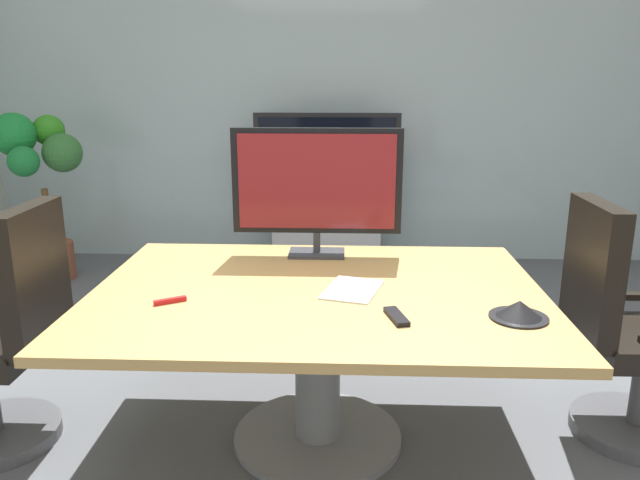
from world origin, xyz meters
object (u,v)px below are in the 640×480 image
at_px(conference_table, 318,325).
at_px(conference_phone, 519,311).
at_px(potted_plant, 41,177).
at_px(remote_control, 396,316).
at_px(tv_monitor, 317,185).
at_px(office_chair_right, 624,342).
at_px(office_chair_left, 5,348).
at_px(wall_display_unit, 327,217).

distance_m(conference_table, conference_phone, 0.85).
height_order(potted_plant, conference_phone, potted_plant).
xyz_separation_m(conference_table, remote_control, (0.31, -0.32, 0.17)).
xyz_separation_m(tv_monitor, remote_control, (0.34, -0.84, -0.35)).
xyz_separation_m(tv_monitor, conference_phone, (0.80, -0.82, -0.33)).
bearing_deg(potted_plant, conference_phone, -39.31).
relative_size(office_chair_right, potted_plant, 0.82).
xyz_separation_m(conference_table, office_chair_left, (-1.36, -0.07, -0.10)).
bearing_deg(office_chair_left, potted_plant, -158.39).
height_order(potted_plant, remote_control, potted_plant).
xyz_separation_m(office_chair_right, remote_control, (-1.05, -0.43, 0.28)).
bearing_deg(potted_plant, tv_monitor, -36.70).
bearing_deg(potted_plant, office_chair_right, -29.87).
relative_size(office_chair_right, wall_display_unit, 0.83).
height_order(office_chair_left, potted_plant, potted_plant).
bearing_deg(conference_table, potted_plant, 135.93).
relative_size(tv_monitor, wall_display_unit, 0.64).
xyz_separation_m(office_chair_left, office_chair_right, (2.73, 0.18, 0.00)).
distance_m(tv_monitor, wall_display_unit, 2.19).
xyz_separation_m(potted_plant, conference_phone, (3.04, -2.49, -0.08)).
xyz_separation_m(conference_table, office_chair_right, (1.36, 0.11, -0.10)).
xyz_separation_m(office_chair_left, potted_plant, (-0.90, 2.27, 0.38)).
relative_size(office_chair_left, office_chair_right, 1.00).
distance_m(wall_display_unit, remote_control, 2.97).
distance_m(conference_table, wall_display_unit, 2.62).
height_order(wall_display_unit, potted_plant, potted_plant).
bearing_deg(remote_control, wall_display_unit, 82.61).
height_order(conference_phone, remote_control, conference_phone).
bearing_deg(office_chair_right, conference_table, 94.12).
height_order(conference_table, conference_phone, conference_phone).
distance_m(office_chair_left, wall_display_unit, 3.00).
bearing_deg(tv_monitor, office_chair_right, -16.66).
relative_size(office_chair_right, remote_control, 6.41).
height_order(wall_display_unit, conference_phone, wall_display_unit).
distance_m(wall_display_unit, conference_phone, 3.04).
bearing_deg(conference_table, remote_control, -45.48).
relative_size(office_chair_left, wall_display_unit, 0.83).
bearing_deg(wall_display_unit, potted_plant, -169.25).
bearing_deg(wall_display_unit, office_chair_right, -60.74).
height_order(conference_table, tv_monitor, tv_monitor).
xyz_separation_m(office_chair_right, conference_phone, (-0.59, -0.40, 0.30)).
relative_size(office_chair_left, tv_monitor, 1.30).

